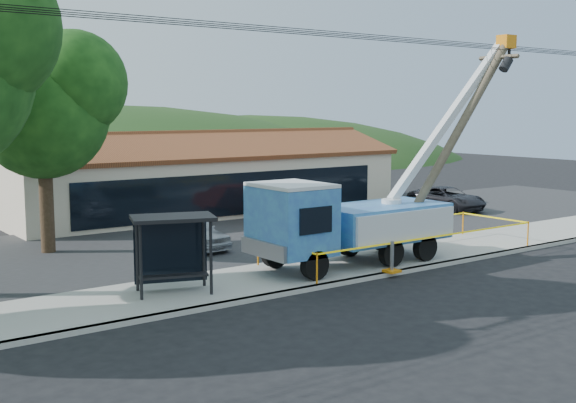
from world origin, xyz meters
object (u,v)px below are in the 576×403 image
at_px(utility_truck, 349,219).
at_px(car_silver, 193,251).
at_px(car_red, 293,226).
at_px(leaning_pole, 456,134).
at_px(bus_shelter, 172,236).
at_px(car_dark, 446,212).

xyz_separation_m(utility_truck, car_silver, (-2.97, 6.41, -1.85)).
height_order(car_silver, car_red, car_red).
xyz_separation_m(leaning_pole, car_red, (-1.27, 9.26, -4.82)).
bearing_deg(bus_shelter, car_dark, 38.67).
xyz_separation_m(car_silver, car_red, (7.09, 2.57, 0.00)).
bearing_deg(car_dark, utility_truck, -149.99).
relative_size(car_silver, car_dark, 0.85).
bearing_deg(car_dark, bus_shelter, -159.23).
relative_size(leaning_pole, car_dark, 1.83).
height_order(leaning_pole, bus_shelter, leaning_pole).
distance_m(car_silver, car_red, 7.55).
height_order(leaning_pole, car_silver, leaning_pole).
height_order(utility_truck, leaning_pole, utility_truck).
height_order(utility_truck, car_dark, utility_truck).
relative_size(car_red, car_dark, 0.98).
height_order(car_silver, car_dark, car_silver).
xyz_separation_m(leaning_pole, car_silver, (-8.37, 6.69, -4.82)).
relative_size(bus_shelter, car_silver, 0.71).
bearing_deg(leaning_pole, car_silver, 141.34).
distance_m(bus_shelter, car_silver, 7.57).
bearing_deg(bus_shelter, utility_truck, 16.42).
relative_size(utility_truck, bus_shelter, 4.39).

